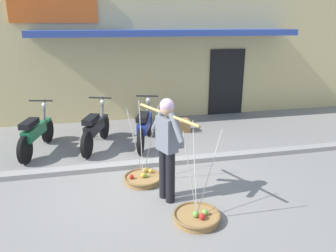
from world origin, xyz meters
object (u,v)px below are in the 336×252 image
object	(u,v)px
fruit_vendor	(167,144)
motorcycle_nearest_shop	(36,133)
fruit_basket_right_side	(197,216)
motorcycle_second_in_row	(95,129)
fruit_basket_left_side	(143,178)
wooden_crate	(181,126)
motorcycle_third_in_row	(145,126)

from	to	relation	value
fruit_vendor	motorcycle_nearest_shop	size ratio (longest dim) A/B	0.95
fruit_basket_right_side	motorcycle_second_in_row	distance (m)	3.59
fruit_basket_left_side	wooden_crate	bearing A→B (deg)	61.94
fruit_basket_right_side	fruit_basket_left_side	bearing A→B (deg)	113.29
motorcycle_nearest_shop	motorcycle_third_in_row	distance (m)	2.41
motorcycle_second_in_row	wooden_crate	xyz separation A→B (m)	(2.20, 0.69, -0.29)
motorcycle_third_in_row	wooden_crate	distance (m)	1.34
fruit_vendor	motorcycle_second_in_row	xyz separation A→B (m)	(-1.11, 2.60, -0.52)
wooden_crate	motorcycle_second_in_row	bearing A→B (deg)	-162.57
fruit_vendor	motorcycle_second_in_row	size ratio (longest dim) A/B	0.97
fruit_vendor	motorcycle_third_in_row	xyz separation A→B (m)	(0.02, 2.54, -0.52)
motorcycle_nearest_shop	wooden_crate	xyz separation A→B (m)	(3.48, 0.71, -0.29)
fruit_basket_right_side	motorcycle_third_in_row	bearing A→B (deg)	94.86
fruit_vendor	fruit_basket_left_side	bearing A→B (deg)	113.21
fruit_basket_left_side	wooden_crate	world-z (taller)	fruit_basket_left_side
fruit_vendor	motorcycle_nearest_shop	bearing A→B (deg)	132.84
motorcycle_second_in_row	wooden_crate	distance (m)	2.32
motorcycle_nearest_shop	motorcycle_third_in_row	world-z (taller)	same
motorcycle_second_in_row	motorcycle_third_in_row	bearing A→B (deg)	-2.82
fruit_basket_right_side	wooden_crate	xyz separation A→B (m)	(0.80, 3.97, 0.09)
fruit_basket_right_side	motorcycle_nearest_shop	xyz separation A→B (m)	(-2.69, 3.26, 0.38)
motorcycle_nearest_shop	motorcycle_third_in_row	bearing A→B (deg)	-0.86
motorcycle_second_in_row	motorcycle_third_in_row	size ratio (longest dim) A/B	0.99
motorcycle_third_in_row	wooden_crate	xyz separation A→B (m)	(1.07, 0.75, -0.29)
fruit_basket_right_side	motorcycle_second_in_row	world-z (taller)	fruit_basket_right_side
motorcycle_third_in_row	wooden_crate	world-z (taller)	motorcycle_third_in_row
fruit_vendor	motorcycle_second_in_row	distance (m)	2.87
fruit_vendor	fruit_basket_left_side	world-z (taller)	fruit_vendor
fruit_vendor	motorcycle_third_in_row	world-z (taller)	fruit_vendor
motorcycle_nearest_shop	fruit_basket_left_side	bearing A→B (deg)	-42.06
fruit_basket_right_side	wooden_crate	bearing A→B (deg)	78.68
fruit_vendor	fruit_basket_right_side	bearing A→B (deg)	-66.63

